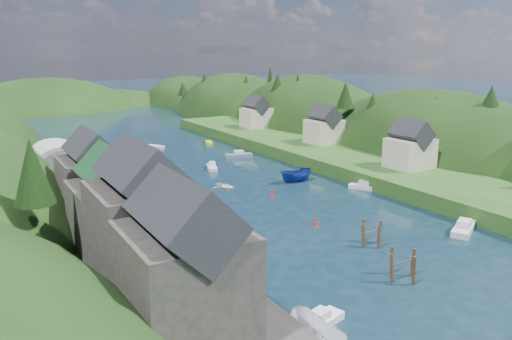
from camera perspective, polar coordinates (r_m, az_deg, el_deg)
ground at (r=96.95m, az=-6.65°, el=0.31°), size 600.00×600.00×0.00m
hillside_right at (r=142.07m, az=5.95°, el=1.49°), size 36.00×245.56×48.00m
far_hills at (r=216.53m, az=-19.87°, el=4.00°), size 103.00×68.00×44.00m
hill_trees at (r=109.10m, az=-10.07°, el=7.59°), size 91.56×143.84×12.63m
quay_left at (r=61.79m, az=-15.66°, el=-6.86°), size 12.00×110.00×2.00m
terrace_left_grass at (r=60.49m, az=-22.13°, el=-7.58°), size 12.00×110.00×2.50m
quayside_buildings at (r=46.89m, az=-14.06°, el=-5.43°), size 8.00×35.84×12.90m
boat_sheds at (r=78.15m, az=-20.97°, el=0.26°), size 7.00×21.00×7.50m
terrace_right at (r=101.26m, az=8.74°, el=1.51°), size 16.00×120.00×2.40m
right_bank_cottages at (r=108.69m, az=7.27°, el=4.86°), size 9.00×59.24×8.41m
piling_cluster_near at (r=51.84m, az=16.41°, el=-10.67°), size 3.43×3.18×3.59m
piling_cluster_far at (r=59.68m, az=13.05°, el=-7.33°), size 2.99×2.81×3.35m
channel_buoy_near at (r=64.81m, az=6.82°, el=-5.97°), size 0.70×0.70×1.10m
channel_buoy_far at (r=76.86m, az=1.89°, el=-2.74°), size 0.70×0.70×1.10m
moored_boats at (r=72.23m, az=2.17°, el=-3.62°), size 37.30×93.56×2.48m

